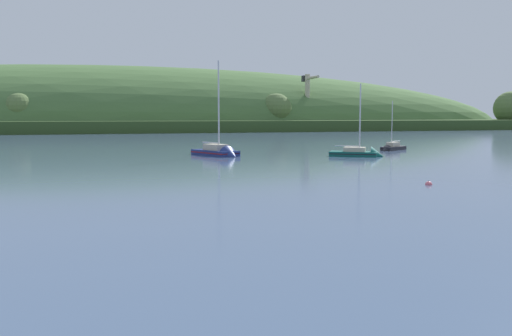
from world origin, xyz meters
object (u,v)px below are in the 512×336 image
sailboat_near_mooring (392,149)px  sailboat_midwater_white (219,154)px  dockside_crane (308,103)px  sailboat_outer_reach (361,155)px  mooring_buoy_midchannel (429,185)px

sailboat_near_mooring → sailboat_midwater_white: (-30.74, -3.93, 0.05)m
dockside_crane → sailboat_near_mooring: 131.94m
sailboat_near_mooring → sailboat_outer_reach: 16.13m
dockside_crane → sailboat_midwater_white: 147.21m
dockside_crane → mooring_buoy_midchannel: bearing=-18.4°
dockside_crane → mooring_buoy_midchannel: 178.37m
sailboat_midwater_white → sailboat_near_mooring: bearing=75.7°
dockside_crane → sailboat_near_mooring: (-37.64, -126.00, -10.70)m
sailboat_outer_reach → sailboat_midwater_white: bearing=-166.5°
sailboat_near_mooring → sailboat_outer_reach: (-11.75, -11.05, 0.05)m
mooring_buoy_midchannel → sailboat_midwater_white: bearing=103.2°
dockside_crane → sailboat_near_mooring: bearing=-15.5°
sailboat_midwater_white → sailboat_outer_reach: (19.00, -7.12, 0.01)m
sailboat_midwater_white → mooring_buoy_midchannel: size_ratio=22.62×
dockside_crane → sailboat_outer_reach: size_ratio=1.94×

